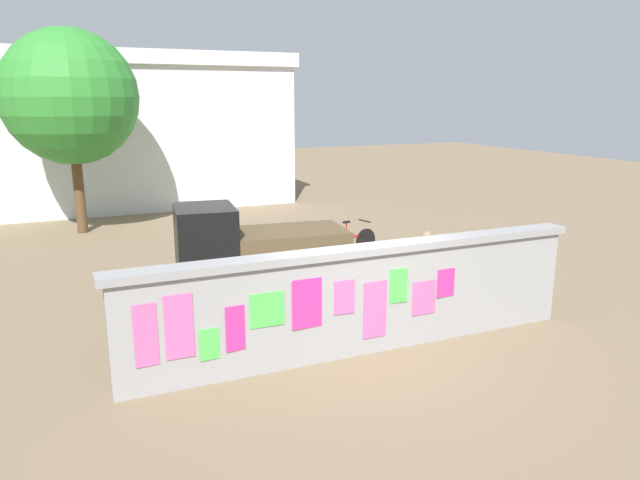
# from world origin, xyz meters

# --- Properties ---
(ground) EXTENTS (60.00, 60.00, 0.00)m
(ground) POSITION_xyz_m (0.00, 8.00, 0.00)
(ground) COLOR #7A664C
(poster_wall) EXTENTS (7.95, 0.42, 1.76)m
(poster_wall) POSITION_xyz_m (-0.01, -0.00, 0.90)
(poster_wall) COLOR #969696
(poster_wall) RESTS_ON ground
(auto_rickshaw_truck) EXTENTS (3.75, 1.92, 1.85)m
(auto_rickshaw_truck) POSITION_xyz_m (-0.64, 3.84, 0.90)
(auto_rickshaw_truck) COLOR black
(auto_rickshaw_truck) RESTS_ON ground
(motorcycle) EXTENTS (1.89, 0.62, 0.87)m
(motorcycle) POSITION_xyz_m (2.86, 2.25, 0.46)
(motorcycle) COLOR black
(motorcycle) RESTS_ON ground
(bicycle_near) EXTENTS (1.67, 0.56, 0.95)m
(bicycle_near) POSITION_xyz_m (2.47, 5.38, 0.36)
(bicycle_near) COLOR black
(bicycle_near) RESTS_ON ground
(bicycle_far) EXTENTS (1.68, 0.53, 0.95)m
(bicycle_far) POSITION_xyz_m (-2.77, 1.64, 0.36)
(bicycle_far) COLOR black
(bicycle_far) RESTS_ON ground
(person_walking) EXTENTS (0.37, 0.37, 1.62)m
(person_walking) POSITION_xyz_m (1.88, 1.07, 0.99)
(person_walking) COLOR #BF6626
(person_walking) RESTS_ON ground
(tree_roadside) EXTENTS (3.93, 3.93, 6.01)m
(tree_roadside) POSITION_xyz_m (-3.82, 11.19, 4.04)
(tree_roadside) COLOR brown
(tree_roadside) RESTS_ON ground
(building_background) EXTENTS (12.13, 6.27, 5.65)m
(building_background) POSITION_xyz_m (-1.83, 16.47, 2.84)
(building_background) COLOR silver
(building_background) RESTS_ON ground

